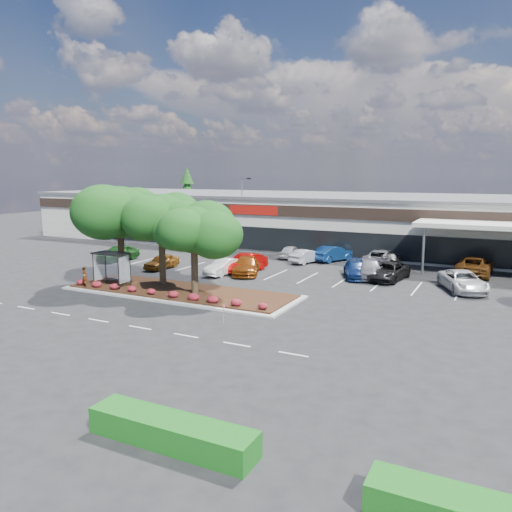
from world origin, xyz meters
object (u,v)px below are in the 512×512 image
at_px(car_1, 162,262).
at_px(survey_stake, 224,311).
at_px(car_0, 118,253).
at_px(light_pole, 243,216).

bearing_deg(car_1, survey_stake, -41.07).
bearing_deg(survey_stake, car_1, 138.55).
bearing_deg(survey_stake, car_0, 146.21).
relative_size(survey_stake, car_1, 0.28).
height_order(light_pole, survey_stake, light_pole).
distance_m(car_0, car_1, 6.77).
relative_size(light_pole, car_1, 2.11).
height_order(car_0, car_1, car_0).
xyz_separation_m(car_0, car_1, (6.61, -1.45, -0.13)).
xyz_separation_m(light_pole, survey_stake, (14.22, -29.04, -2.99)).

